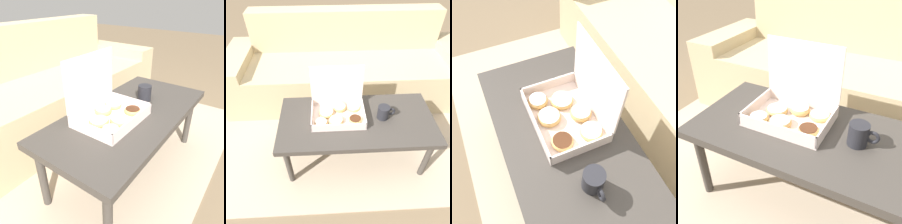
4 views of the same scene
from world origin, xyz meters
TOP-DOWN VIEW (x-y plane):
  - ground_plane at (0.00, 0.00)m, footprint 12.00×12.00m
  - area_rug at (0.00, 0.30)m, footprint 2.55×1.80m
  - couch at (0.00, 0.78)m, footprint 2.43×0.77m
  - coffee_table at (0.00, -0.11)m, footprint 1.14×0.55m
  - pastry_box at (-0.14, -0.05)m, footprint 0.39×0.29m
  - coffee_mug at (0.20, -0.10)m, footprint 0.13×0.09m

SIDE VIEW (x-z plane):
  - ground_plane at x=0.00m, z-range 0.00..0.00m
  - area_rug at x=0.00m, z-range 0.00..0.01m
  - couch at x=0.00m, z-range -0.13..0.72m
  - coffee_table at x=0.00m, z-range 0.18..0.62m
  - coffee_mug at x=0.20m, z-range 0.44..0.54m
  - pastry_box at x=-0.14m, z-range 0.32..0.67m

